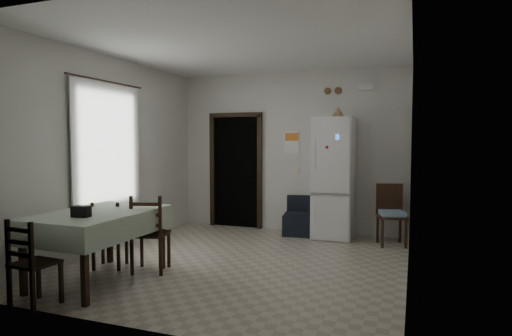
{
  "coord_description": "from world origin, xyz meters",
  "views": [
    {
      "loc": [
        2.15,
        -5.29,
        1.62
      ],
      "look_at": [
        0.0,
        0.5,
        1.25
      ],
      "focal_mm": 30.0,
      "sensor_mm": 36.0,
      "label": 1
    }
  ],
  "objects_px": {
    "fridge": "(334,178)",
    "dining_table": "(99,246)",
    "corner_chair": "(392,215)",
    "dining_chair_far_left": "(110,234)",
    "dining_chair_far_right": "(151,233)",
    "dining_chair_near_head": "(35,262)",
    "navy_seat": "(300,216)"
  },
  "relations": [
    {
      "from": "fridge",
      "to": "dining_table",
      "type": "height_order",
      "value": "fridge"
    },
    {
      "from": "corner_chair",
      "to": "fridge",
      "type": "bearing_deg",
      "value": 149.44
    },
    {
      "from": "dining_chair_far_left",
      "to": "dining_chair_far_right",
      "type": "bearing_deg",
      "value": 164.23
    },
    {
      "from": "dining_chair_far_left",
      "to": "dining_chair_near_head",
      "type": "bearing_deg",
      "value": 78.75
    },
    {
      "from": "navy_seat",
      "to": "dining_table",
      "type": "bearing_deg",
      "value": -123.79
    },
    {
      "from": "corner_chair",
      "to": "dining_chair_far_left",
      "type": "height_order",
      "value": "corner_chair"
    },
    {
      "from": "corner_chair",
      "to": "dining_chair_far_right",
      "type": "distance_m",
      "value": 3.71
    },
    {
      "from": "corner_chair",
      "to": "dining_chair_far_left",
      "type": "relative_size",
      "value": 1.11
    },
    {
      "from": "corner_chair",
      "to": "dining_chair_near_head",
      "type": "bearing_deg",
      "value": -145.78
    },
    {
      "from": "dining_chair_far_right",
      "to": "dining_chair_near_head",
      "type": "height_order",
      "value": "dining_chair_far_right"
    },
    {
      "from": "fridge",
      "to": "corner_chair",
      "type": "relative_size",
      "value": 2.12
    },
    {
      "from": "fridge",
      "to": "dining_chair_near_head",
      "type": "relative_size",
      "value": 2.31
    },
    {
      "from": "fridge",
      "to": "dining_chair_far_right",
      "type": "distance_m",
      "value": 3.31
    },
    {
      "from": "fridge",
      "to": "navy_seat",
      "type": "height_order",
      "value": "fridge"
    },
    {
      "from": "dining_chair_near_head",
      "to": "dining_chair_far_left",
      "type": "bearing_deg",
      "value": -78.2
    },
    {
      "from": "dining_table",
      "to": "dining_chair_near_head",
      "type": "xyz_separation_m",
      "value": [
        -0.06,
        -0.84,
        0.03
      ]
    },
    {
      "from": "fridge",
      "to": "dining_chair_far_right",
      "type": "relative_size",
      "value": 2.09
    },
    {
      "from": "fridge",
      "to": "dining_chair_near_head",
      "type": "bearing_deg",
      "value": -118.17
    },
    {
      "from": "fridge",
      "to": "dining_chair_far_right",
      "type": "xyz_separation_m",
      "value": [
        -1.82,
        -2.71,
        -0.53
      ]
    },
    {
      "from": "dining_table",
      "to": "dining_chair_far_right",
      "type": "height_order",
      "value": "dining_chair_far_right"
    },
    {
      "from": "navy_seat",
      "to": "dining_chair_far_right",
      "type": "height_order",
      "value": "dining_chair_far_right"
    },
    {
      "from": "fridge",
      "to": "dining_chair_far_left",
      "type": "bearing_deg",
      "value": -130.89
    },
    {
      "from": "dining_table",
      "to": "dining_chair_far_left",
      "type": "height_order",
      "value": "dining_chair_far_left"
    },
    {
      "from": "fridge",
      "to": "corner_chair",
      "type": "xyz_separation_m",
      "value": [
        0.96,
        -0.25,
        -0.54
      ]
    },
    {
      "from": "navy_seat",
      "to": "corner_chair",
      "type": "xyz_separation_m",
      "value": [
        1.55,
        -0.25,
        0.15
      ]
    },
    {
      "from": "dining_table",
      "to": "corner_chair",
      "type": "bearing_deg",
      "value": 44.17
    },
    {
      "from": "corner_chair",
      "to": "dining_chair_far_left",
      "type": "distance_m",
      "value": 4.19
    },
    {
      "from": "dining_chair_far_right",
      "to": "dining_chair_far_left",
      "type": "bearing_deg",
      "value": -12.87
    },
    {
      "from": "navy_seat",
      "to": "dining_chair_far_left",
      "type": "height_order",
      "value": "dining_chair_far_left"
    },
    {
      "from": "fridge",
      "to": "dining_chair_far_left",
      "type": "relative_size",
      "value": 2.35
    },
    {
      "from": "corner_chair",
      "to": "dining_chair_far_right",
      "type": "bearing_deg",
      "value": -154.53
    },
    {
      "from": "dining_chair_far_right",
      "to": "navy_seat",
      "type": "bearing_deg",
      "value": -130.59
    }
  ]
}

